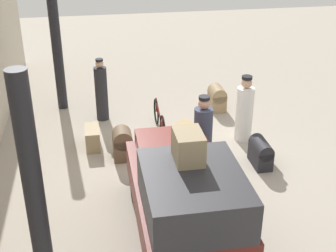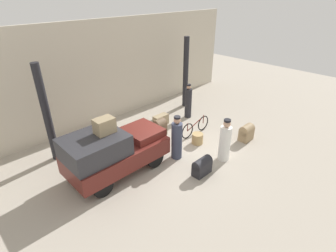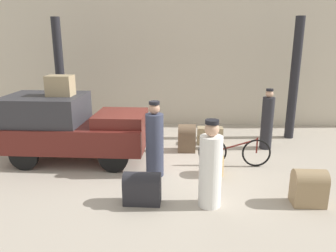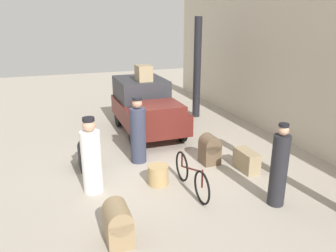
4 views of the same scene
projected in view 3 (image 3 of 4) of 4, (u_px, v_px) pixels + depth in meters
ground_plane at (159, 166)px, 7.84m from camera, size 30.00×30.00×0.00m
station_building_facade at (169, 59)px, 11.16m from camera, size 16.00×0.15×4.50m
canopy_pillar_left at (60, 78)px, 10.04m from camera, size 0.27×0.27×3.56m
canopy_pillar_right at (294, 79)px, 9.60m from camera, size 0.27×0.27×3.56m
truck at (70, 126)px, 8.06m from camera, size 3.38×1.63×1.63m
bicycle at (234, 152)px, 7.77m from camera, size 1.71×0.04×0.72m
wicker_basket at (214, 166)px, 7.31m from camera, size 0.45×0.45×0.43m
conductor_in_dark_uniform at (155, 142)px, 7.15m from camera, size 0.39×0.39×1.68m
porter_carrying_trunk at (267, 121)px, 8.90m from camera, size 0.32×0.32×1.66m
porter_standing_middle at (210, 168)px, 5.85m from camera, size 0.41×0.41×1.63m
trunk_large_brown at (187, 137)px, 8.80m from camera, size 0.47×0.43×0.74m
suitcase_black_upright at (210, 136)px, 9.43m from camera, size 0.73×0.33×0.49m
suitcase_tan_flat at (142, 187)px, 6.04m from camera, size 0.69×0.35×0.61m
trunk_umber_medium at (309, 187)px, 5.99m from camera, size 0.58×0.41×0.68m
trunk_on_truck_roof at (60, 86)px, 7.81m from camera, size 0.60×0.44×0.48m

